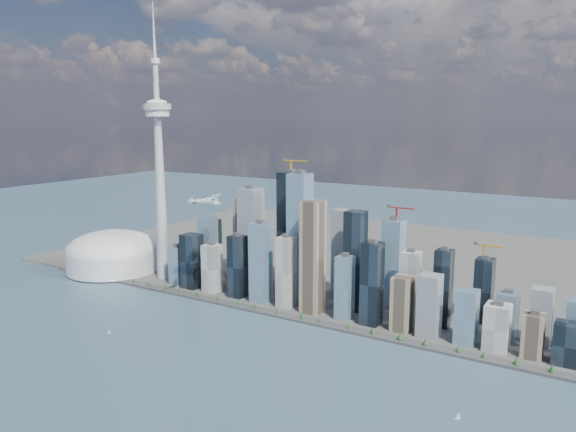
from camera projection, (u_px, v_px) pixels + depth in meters
The scene contains 10 objects.
ground at pixel (166, 368), 762.39m from camera, with size 4000.00×4000.00×0.00m, color #34505C.
seawall at pixel (267, 312), 972.03m from camera, with size 1100.00×22.00×4.00m, color #383838.
land at pixel (370, 257), 1350.12m from camera, with size 1400.00×900.00×3.00m, color #4C4C47.
shoreline_trees at pixel (267, 308), 970.83m from camera, with size 960.53×7.20×8.80m.
skyscraper_cluster at pixel (322, 263), 1000.77m from camera, with size 736.00×142.00×254.15m.
needle_tower at pixel (159, 167), 1134.83m from camera, with size 56.00×56.00×550.50m.
dome_stadium at pixel (113, 253), 1233.04m from camera, with size 200.00×200.00×86.00m.
airplane at pixel (204, 201), 936.24m from camera, with size 71.07×62.78×17.35m.
sailboat_west at pixel (109, 331), 881.99m from camera, with size 7.08×1.97×9.87m.
sailboat_east at pixel (458, 417), 633.27m from camera, with size 6.55×4.11×9.41m.
Camera 1 is at (513.84, -522.49, 338.45)m, focal length 35.00 mm.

